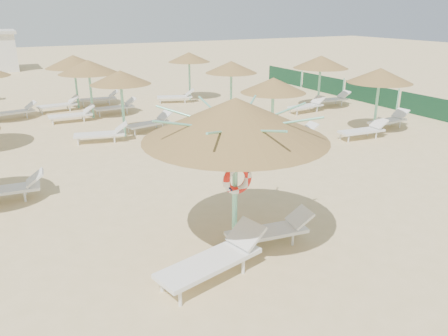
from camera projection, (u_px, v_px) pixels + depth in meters
name	position (u px, v px, depth m)	size (l,w,h in m)	color
ground	(237.00, 245.00, 9.56)	(120.00, 120.00, 0.00)	#DFC088
main_palapa	(236.00, 119.00, 8.43)	(3.68, 3.68, 3.30)	#7BD5AF
lounger_main_a	(216.00, 258.00, 8.33)	(2.39, 1.21, 0.83)	white
lounger_main_b	(272.00, 230.00, 9.54)	(1.98, 0.83, 0.70)	white
palapa_field	(127.00, 74.00, 18.64)	(21.07, 18.23, 2.71)	#7BD5AF
windbreak_fence	(370.00, 94.00, 23.81)	(0.08, 19.84, 1.10)	#184929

